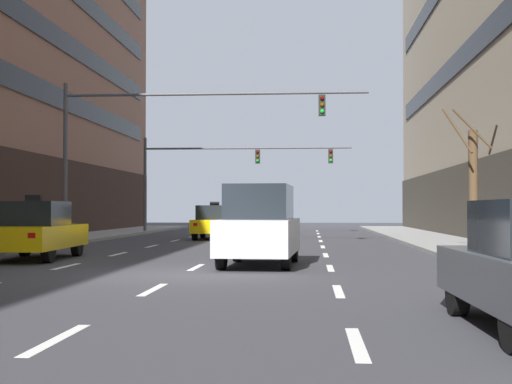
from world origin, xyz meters
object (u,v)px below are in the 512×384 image
Objects in this scene: car_driving_2 at (260,226)px; traffic_signal_0 at (162,127)px; traffic_signal_1 at (223,164)px; street_tree_1 at (473,187)px; taxi_driving_0 at (215,222)px; taxi_driving_1 at (35,231)px.

car_driving_2 is 0.35× the size of traffic_signal_0.
street_tree_1 is at bearing -61.61° from traffic_signal_1.
taxi_driving_0 is 0.96× the size of taxi_driving_1.
taxi_driving_0 is at bearing 77.29° from traffic_signal_0.
traffic_signal_1 reaches higher than taxi_driving_0.
taxi_driving_0 is 0.95× the size of street_tree_1.
car_driving_2 is (6.76, -1.77, 0.21)m from taxi_driving_1.
traffic_signal_0 is at bearing -102.71° from taxi_driving_0.
taxi_driving_0 is 7.46m from traffic_signal_0.
taxi_driving_1 is 0.37× the size of traffic_signal_1.
taxi_driving_1 is 22.94m from traffic_signal_1.
traffic_signal_0 is 0.99× the size of traffic_signal_1.
taxi_driving_1 is 6.99m from car_driving_2.
car_driving_2 reaches higher than taxi_driving_1.
traffic_signal_0 is (2.03, 8.26, 3.99)m from taxi_driving_1.
traffic_signal_1 is at bearing 118.39° from street_tree_1.
street_tree_1 is at bearing 12.67° from taxi_driving_1.
street_tree_1 is (10.55, -19.52, -2.03)m from traffic_signal_1.
taxi_driving_0 is 16.50m from car_driving_2.
street_tree_1 is (6.58, 4.77, 1.16)m from car_driving_2.
traffic_signal_1 reaches higher than car_driving_2.
traffic_signal_1 is (2.79, 22.52, 3.40)m from taxi_driving_1.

